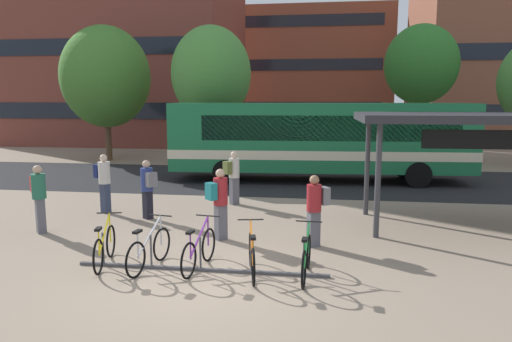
{
  "coord_description": "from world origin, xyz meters",
  "views": [
    {
      "loc": [
        2.18,
        -8.17,
        3.39
      ],
      "look_at": [
        0.25,
        5.31,
        1.29
      ],
      "focal_mm": 33.13,
      "sensor_mm": 36.0,
      "label": 1
    }
  ],
  "objects_px": {
    "parked_bicycle_yellow_0": "(105,247)",
    "street_tree_0": "(421,65)",
    "parked_bicycle_orange_3": "(252,256)",
    "street_tree_1": "(211,74)",
    "parked_bicycle_green_4": "(306,259)",
    "commuter_olive_pack_2": "(233,174)",
    "commuter_grey_pack_4": "(315,206)",
    "street_tree_3": "(106,77)",
    "commuter_red_pack_3": "(39,194)",
    "commuter_grey_pack_1": "(148,186)",
    "commuter_teal_pack_5": "(219,199)",
    "parked_bicycle_purple_2": "(199,251)",
    "commuter_navy_pack_0": "(104,179)",
    "city_bus": "(318,138)",
    "parked_bicycle_silver_1": "(149,250)",
    "transit_shelter": "(479,121)"
  },
  "relations": [
    {
      "from": "parked_bicycle_yellow_0",
      "to": "street_tree_0",
      "type": "distance_m",
      "value": 20.94
    },
    {
      "from": "parked_bicycle_orange_3",
      "to": "street_tree_1",
      "type": "bearing_deg",
      "value": 4.67
    },
    {
      "from": "parked_bicycle_yellow_0",
      "to": "parked_bicycle_green_4",
      "type": "distance_m",
      "value": 4.1
    },
    {
      "from": "commuter_olive_pack_2",
      "to": "commuter_grey_pack_4",
      "type": "height_order",
      "value": "commuter_olive_pack_2"
    },
    {
      "from": "street_tree_1",
      "to": "street_tree_3",
      "type": "relative_size",
      "value": 0.96
    },
    {
      "from": "commuter_red_pack_3",
      "to": "street_tree_0",
      "type": "bearing_deg",
      "value": 99.09
    },
    {
      "from": "commuter_grey_pack_1",
      "to": "commuter_teal_pack_5",
      "type": "bearing_deg",
      "value": -175.03
    },
    {
      "from": "commuter_teal_pack_5",
      "to": "commuter_red_pack_3",
      "type": "bearing_deg",
      "value": 134.92
    },
    {
      "from": "parked_bicycle_purple_2",
      "to": "commuter_navy_pack_0",
      "type": "height_order",
      "value": "commuter_navy_pack_0"
    },
    {
      "from": "parked_bicycle_yellow_0",
      "to": "parked_bicycle_orange_3",
      "type": "distance_m",
      "value": 3.06
    },
    {
      "from": "commuter_navy_pack_0",
      "to": "commuter_red_pack_3",
      "type": "height_order",
      "value": "commuter_navy_pack_0"
    },
    {
      "from": "commuter_navy_pack_0",
      "to": "parked_bicycle_orange_3",
      "type": "bearing_deg",
      "value": -10.67
    },
    {
      "from": "city_bus",
      "to": "street_tree_1",
      "type": "xyz_separation_m",
      "value": [
        -5.37,
        3.91,
        2.81
      ]
    },
    {
      "from": "parked_bicycle_green_4",
      "to": "commuter_grey_pack_4",
      "type": "bearing_deg",
      "value": -0.7
    },
    {
      "from": "city_bus",
      "to": "parked_bicycle_purple_2",
      "type": "distance_m",
      "value": 10.95
    },
    {
      "from": "parked_bicycle_orange_3",
      "to": "street_tree_0",
      "type": "height_order",
      "value": "street_tree_0"
    },
    {
      "from": "commuter_red_pack_3",
      "to": "street_tree_0",
      "type": "height_order",
      "value": "street_tree_0"
    },
    {
      "from": "city_bus",
      "to": "parked_bicycle_yellow_0",
      "type": "height_order",
      "value": "city_bus"
    },
    {
      "from": "commuter_grey_pack_1",
      "to": "commuter_navy_pack_0",
      "type": "bearing_deg",
      "value": 21.36
    },
    {
      "from": "commuter_grey_pack_1",
      "to": "street_tree_3",
      "type": "xyz_separation_m",
      "value": [
        -6.87,
        12.09,
        3.58
      ]
    },
    {
      "from": "parked_bicycle_yellow_0",
      "to": "parked_bicycle_purple_2",
      "type": "distance_m",
      "value": 1.97
    },
    {
      "from": "parked_bicycle_purple_2",
      "to": "parked_bicycle_green_4",
      "type": "distance_m",
      "value": 2.14
    },
    {
      "from": "parked_bicycle_yellow_0",
      "to": "street_tree_0",
      "type": "height_order",
      "value": "street_tree_0"
    },
    {
      "from": "commuter_olive_pack_2",
      "to": "street_tree_3",
      "type": "xyz_separation_m",
      "value": [
        -8.91,
        9.93,
        3.55
      ]
    },
    {
      "from": "parked_bicycle_yellow_0",
      "to": "parked_bicycle_silver_1",
      "type": "distance_m",
      "value": 0.97
    },
    {
      "from": "street_tree_1",
      "to": "commuter_navy_pack_0",
      "type": "bearing_deg",
      "value": -94.54
    },
    {
      "from": "commuter_grey_pack_1",
      "to": "commuter_teal_pack_5",
      "type": "xyz_separation_m",
      "value": [
        2.44,
        -1.69,
        0.04
      ]
    },
    {
      "from": "commuter_grey_pack_1",
      "to": "street_tree_1",
      "type": "height_order",
      "value": "street_tree_1"
    },
    {
      "from": "street_tree_0",
      "to": "street_tree_3",
      "type": "bearing_deg",
      "value": -172.47
    },
    {
      "from": "parked_bicycle_silver_1",
      "to": "parked_bicycle_purple_2",
      "type": "xyz_separation_m",
      "value": [
        1.0,
        0.11,
        0.0
      ]
    },
    {
      "from": "parked_bicycle_silver_1",
      "to": "street_tree_1",
      "type": "distance_m",
      "value": 15.41
    },
    {
      "from": "parked_bicycle_green_4",
      "to": "commuter_grey_pack_4",
      "type": "distance_m",
      "value": 2.09
    },
    {
      "from": "street_tree_3",
      "to": "street_tree_0",
      "type": "bearing_deg",
      "value": 7.53
    },
    {
      "from": "commuter_navy_pack_0",
      "to": "commuter_olive_pack_2",
      "type": "height_order",
      "value": "commuter_navy_pack_0"
    },
    {
      "from": "parked_bicycle_purple_2",
      "to": "commuter_red_pack_3",
      "type": "bearing_deg",
      "value": 74.9
    },
    {
      "from": "parked_bicycle_green_4",
      "to": "street_tree_1",
      "type": "relative_size",
      "value": 0.25
    },
    {
      "from": "city_bus",
      "to": "transit_shelter",
      "type": "distance_m",
      "value": 7.95
    },
    {
      "from": "parked_bicycle_purple_2",
      "to": "street_tree_3",
      "type": "height_order",
      "value": "street_tree_3"
    },
    {
      "from": "city_bus",
      "to": "street_tree_1",
      "type": "bearing_deg",
      "value": -39.2
    },
    {
      "from": "parked_bicycle_purple_2",
      "to": "commuter_grey_pack_1",
      "type": "distance_m",
      "value": 4.48
    },
    {
      "from": "street_tree_1",
      "to": "city_bus",
      "type": "bearing_deg",
      "value": -36.08
    },
    {
      "from": "street_tree_1",
      "to": "street_tree_3",
      "type": "bearing_deg",
      "value": 168.73
    },
    {
      "from": "parked_bicycle_green_4",
      "to": "commuter_red_pack_3",
      "type": "xyz_separation_m",
      "value": [
        -6.81,
        2.14,
        0.62
      ]
    },
    {
      "from": "city_bus",
      "to": "commuter_olive_pack_2",
      "type": "bearing_deg",
      "value": 58.36
    },
    {
      "from": "parked_bicycle_yellow_0",
      "to": "commuter_red_pack_3",
      "type": "distance_m",
      "value": 3.44
    },
    {
      "from": "commuter_olive_pack_2",
      "to": "street_tree_3",
      "type": "bearing_deg",
      "value": 87.24
    },
    {
      "from": "commuter_navy_pack_0",
      "to": "street_tree_3",
      "type": "relative_size",
      "value": 0.24
    },
    {
      "from": "parked_bicycle_silver_1",
      "to": "street_tree_1",
      "type": "height_order",
      "value": "street_tree_1"
    },
    {
      "from": "commuter_olive_pack_2",
      "to": "transit_shelter",
      "type": "bearing_deg",
      "value": -60.39
    },
    {
      "from": "parked_bicycle_yellow_0",
      "to": "commuter_grey_pack_4",
      "type": "relative_size",
      "value": 1.02
    }
  ]
}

